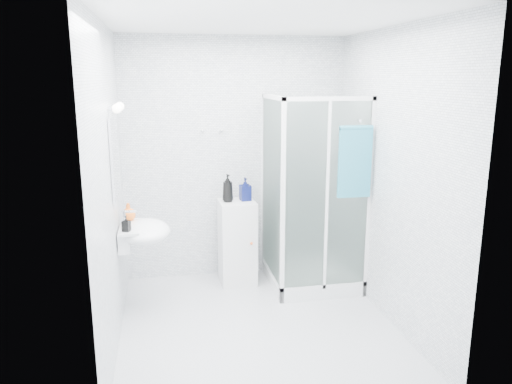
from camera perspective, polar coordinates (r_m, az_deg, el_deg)
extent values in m
cube|color=silver|center=(4.17, 0.22, 0.92)|extent=(2.40, 2.60, 2.60)
cube|color=silver|center=(4.62, 0.20, -15.02)|extent=(2.40, 2.60, 0.01)
cube|color=white|center=(4.10, 0.23, 18.94)|extent=(2.40, 2.60, 0.01)
cube|color=silver|center=(5.51, 6.29, -9.64)|extent=(0.90, 0.90, 0.12)
cube|color=silver|center=(4.98, 2.02, 10.77)|extent=(0.04, 0.90, 0.04)
cube|color=silver|center=(4.68, 8.43, 10.50)|extent=(0.90, 0.04, 0.04)
cube|color=silver|center=(4.71, 3.07, -1.45)|extent=(0.04, 0.04, 2.00)
cube|color=white|center=(5.10, 1.83, 0.16)|extent=(0.02, 0.82, 1.84)
cube|color=white|center=(4.80, 8.10, -0.77)|extent=(0.82, 0.02, 1.84)
cube|color=silver|center=(4.81, 8.06, -0.74)|extent=(0.03, 0.04, 1.84)
cylinder|color=silver|center=(5.52, 5.45, 4.37)|extent=(0.02, 0.02, 1.00)
cylinder|color=silver|center=(5.44, 5.64, 9.22)|extent=(0.09, 0.05, 0.09)
cylinder|color=silver|center=(5.62, 5.79, 1.40)|extent=(0.12, 0.04, 0.12)
cylinder|color=silver|center=(4.76, 11.73, 7.99)|extent=(0.03, 0.05, 0.03)
cube|color=silver|center=(4.69, -14.73, -5.11)|extent=(0.10, 0.40, 0.18)
ellipsoid|color=silver|center=(4.66, -12.56, -4.44)|extent=(0.46, 0.56, 0.20)
cube|color=silver|center=(4.66, -14.07, -3.91)|extent=(0.16, 0.50, 0.02)
cylinder|color=silver|center=(4.64, -14.86, -2.99)|extent=(0.04, 0.04, 0.16)
cylinder|color=silver|center=(4.62, -14.29, -2.19)|extent=(0.12, 0.02, 0.02)
cube|color=white|center=(4.52, -15.85, 3.95)|extent=(0.02, 0.60, 0.70)
cylinder|color=silver|center=(4.32, -16.17, 9.14)|extent=(0.05, 0.04, 0.04)
sphere|color=white|center=(4.32, -15.63, 9.17)|extent=(0.08, 0.08, 0.08)
cylinder|color=silver|center=(4.64, -15.81, 9.39)|extent=(0.05, 0.04, 0.04)
sphere|color=white|center=(4.63, -15.32, 9.42)|extent=(0.08, 0.08, 0.08)
cylinder|color=silver|center=(5.32, -6.13, 6.96)|extent=(0.02, 0.04, 0.02)
sphere|color=silver|center=(5.29, -6.11, 6.93)|extent=(0.03, 0.03, 0.03)
cylinder|color=silver|center=(5.34, -3.97, 7.02)|extent=(0.02, 0.04, 0.02)
sphere|color=silver|center=(5.31, -3.94, 6.99)|extent=(0.03, 0.03, 0.03)
cube|color=silver|center=(5.36, -2.15, -5.75)|extent=(0.38, 0.38, 0.90)
cube|color=silver|center=(5.19, -1.85, -6.38)|extent=(0.33, 0.02, 0.77)
sphere|color=orange|center=(5.18, -0.52, -5.90)|extent=(0.03, 0.03, 0.03)
cube|color=teal|center=(4.78, 11.23, 3.27)|extent=(0.32, 0.04, 0.66)
cylinder|color=teal|center=(4.74, 11.41, 7.20)|extent=(0.32, 0.05, 0.05)
imported|color=black|center=(5.19, -3.26, 0.46)|extent=(0.13, 0.14, 0.29)
imported|color=#0B1244|center=(5.25, -1.24, 0.33)|extent=(0.12, 0.13, 0.24)
imported|color=orange|center=(4.80, -14.38, -2.23)|extent=(0.16, 0.16, 0.17)
imported|color=black|center=(4.48, -14.61, -3.52)|extent=(0.08, 0.08, 0.14)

